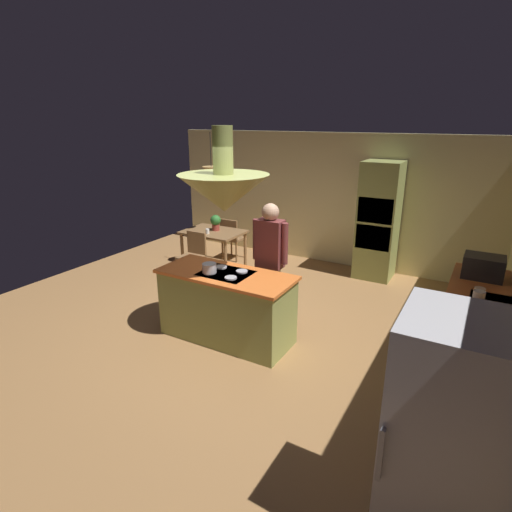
{
  "coord_description": "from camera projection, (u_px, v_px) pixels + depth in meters",
  "views": [
    {
      "loc": [
        2.79,
        -4.28,
        2.82
      ],
      "look_at": [
        0.1,
        0.4,
        1.0
      ],
      "focal_mm": 29.01,
      "sensor_mm": 36.0,
      "label": 1
    }
  ],
  "objects": [
    {
      "name": "ground",
      "position": [
        235.0,
        331.0,
        5.74
      ],
      "size": [
        8.16,
        8.16,
        0.0
      ],
      "primitive_type": "plane",
      "color": "#9E7042"
    },
    {
      "name": "wall_back",
      "position": [
        328.0,
        199.0,
        8.16
      ],
      "size": [
        6.8,
        0.1,
        2.55
      ],
      "primitive_type": "cube",
      "color": "beige",
      "rests_on": "ground"
    },
    {
      "name": "kitchen_island",
      "position": [
        227.0,
        306.0,
        5.42
      ],
      "size": [
        1.78,
        0.77,
        0.95
      ],
      "color": "#8C934C",
      "rests_on": "ground"
    },
    {
      "name": "counter_run_right",
      "position": [
        472.0,
        333.0,
        4.73
      ],
      "size": [
        0.73,
        2.22,
        0.93
      ],
      "color": "#8C934C",
      "rests_on": "ground"
    },
    {
      "name": "oven_tower",
      "position": [
        378.0,
        221.0,
        7.38
      ],
      "size": [
        0.66,
        0.62,
        2.11
      ],
      "color": "#8C934C",
      "rests_on": "ground"
    },
    {
      "name": "refrigerator",
      "position": [
        447.0,
        446.0,
        2.57
      ],
      "size": [
        0.72,
        0.74,
        1.75
      ],
      "color": "silver",
      "rests_on": "ground"
    },
    {
      "name": "dining_table",
      "position": [
        214.0,
        236.0,
        7.89
      ],
      "size": [
        1.12,
        0.81,
        0.76
      ],
      "color": "brown",
      "rests_on": "ground"
    },
    {
      "name": "person_at_island",
      "position": [
        270.0,
        257.0,
        5.65
      ],
      "size": [
        0.53,
        0.23,
        1.74
      ],
      "color": "tan",
      "rests_on": "ground"
    },
    {
      "name": "range_hood",
      "position": [
        224.0,
        191.0,
        4.94
      ],
      "size": [
        1.1,
        1.1,
        1.0
      ],
      "color": "#8C934C"
    },
    {
      "name": "pendant_light_over_table",
      "position": [
        211.0,
        173.0,
        7.51
      ],
      "size": [
        0.32,
        0.32,
        0.82
      ],
      "color": "#E0B266"
    },
    {
      "name": "chair_facing_island",
      "position": [
        194.0,
        253.0,
        7.43
      ],
      "size": [
        0.4,
        0.4,
        0.87
      ],
      "color": "brown",
      "rests_on": "ground"
    },
    {
      "name": "chair_by_back_wall",
      "position": [
        232.0,
        236.0,
        8.45
      ],
      "size": [
        0.4,
        0.4,
        0.87
      ],
      "rotation": [
        0.0,
        0.0,
        3.14
      ],
      "color": "brown",
      "rests_on": "ground"
    },
    {
      "name": "potted_plant_on_table",
      "position": [
        216.0,
        222.0,
        7.86
      ],
      "size": [
        0.2,
        0.2,
        0.3
      ],
      "color": "#99382D",
      "rests_on": "dining_table"
    },
    {
      "name": "cup_on_table",
      "position": [
        207.0,
        231.0,
        7.67
      ],
      "size": [
        0.07,
        0.07,
        0.09
      ],
      "primitive_type": "cylinder",
      "color": "white",
      "rests_on": "dining_table"
    },
    {
      "name": "canister_flour",
      "position": [
        477.0,
        308.0,
        4.11
      ],
      "size": [
        0.1,
        0.1,
        0.17
      ],
      "primitive_type": "cylinder",
      "color": "#E0B78C",
      "rests_on": "counter_run_right"
    },
    {
      "name": "canister_sugar",
      "position": [
        478.0,
        300.0,
        4.26
      ],
      "size": [
        0.12,
        0.12,
        0.2
      ],
      "primitive_type": "cylinder",
      "color": "silver",
      "rests_on": "counter_run_right"
    },
    {
      "name": "canister_tea",
      "position": [
        479.0,
        295.0,
        4.41
      ],
      "size": [
        0.11,
        0.11,
        0.17
      ],
      "primitive_type": "cylinder",
      "color": "#E0B78C",
      "rests_on": "counter_run_right"
    },
    {
      "name": "microwave_on_counter",
      "position": [
        483.0,
        267.0,
        5.08
      ],
      "size": [
        0.46,
        0.36,
        0.28
      ],
      "primitive_type": "cube",
      "color": "#232326",
      "rests_on": "counter_run_right"
    },
    {
      "name": "cooking_pot_on_cooktop",
      "position": [
        209.0,
        268.0,
        5.22
      ],
      "size": [
        0.18,
        0.18,
        0.12
      ],
      "primitive_type": "cylinder",
      "color": "#B2B2B7",
      "rests_on": "kitchen_island"
    }
  ]
}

